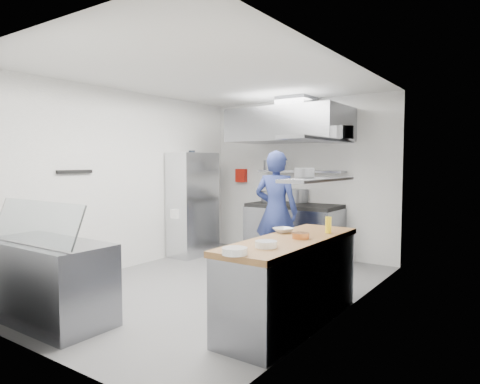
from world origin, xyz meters
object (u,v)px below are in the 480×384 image
Objects in this scene: chef at (276,211)px; display_case at (49,281)px; gas_range at (294,233)px; wire_rack at (193,204)px.

display_case is (-0.93, -3.18, -0.50)m from chef.
chef is at bearing 73.66° from display_case.
chef reaches higher than display_case.
gas_range reaches higher than display_case.
gas_range is 1.87m from wire_rack.
display_case is at bearing 62.37° from chef.
gas_range is 1.05m from chef.
gas_range is 1.07× the size of display_case.
gas_range is at bearing 79.50° from display_case.
chef is at bearing -79.35° from gas_range.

